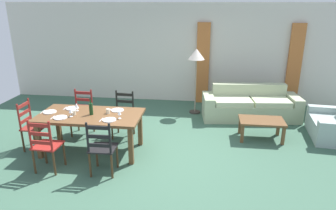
# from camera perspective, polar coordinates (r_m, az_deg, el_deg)

# --- Properties ---
(ground_plane) EXTENTS (9.60, 9.60, 0.02)m
(ground_plane) POSITION_cam_1_polar(r_m,az_deg,el_deg) (5.85, -1.96, -8.97)
(ground_plane) COLOR #395C48
(wall_far) EXTENTS (9.60, 0.16, 2.70)m
(wall_far) POSITION_cam_1_polar(r_m,az_deg,el_deg) (8.55, 1.45, 9.68)
(wall_far) COLOR beige
(wall_far) RESTS_ON ground_plane
(curtain_panel_left) EXTENTS (0.35, 0.08, 2.20)m
(curtain_panel_left) POSITION_cam_1_polar(r_m,az_deg,el_deg) (8.42, 6.53, 7.68)
(curtain_panel_left) COLOR #B86832
(curtain_panel_left) RESTS_ON ground_plane
(curtain_panel_right) EXTENTS (0.35, 0.08, 2.20)m
(curtain_panel_right) POSITION_cam_1_polar(r_m,az_deg,el_deg) (8.73, 22.58, 6.76)
(curtain_panel_right) COLOR #B86832
(curtain_panel_right) RESTS_ON ground_plane
(dining_table) EXTENTS (1.90, 0.96, 0.75)m
(dining_table) POSITION_cam_1_polar(r_m,az_deg,el_deg) (5.81, -14.37, -2.49)
(dining_table) COLOR brown
(dining_table) RESTS_ON ground_plane
(dining_chair_near_left) EXTENTS (0.44, 0.42, 0.96)m
(dining_chair_near_left) POSITION_cam_1_polar(r_m,az_deg,el_deg) (5.44, -21.94, -7.00)
(dining_chair_near_left) COLOR maroon
(dining_chair_near_left) RESTS_ON ground_plane
(dining_chair_near_right) EXTENTS (0.43, 0.41, 0.96)m
(dining_chair_near_right) POSITION_cam_1_polar(r_m,az_deg,el_deg) (5.08, -12.29, -7.85)
(dining_chair_near_right) COLOR black
(dining_chair_near_right) RESTS_ON ground_plane
(dining_chair_far_left) EXTENTS (0.43, 0.42, 0.96)m
(dining_chair_far_left) POSITION_cam_1_polar(r_m,az_deg,el_deg) (6.72, -15.75, -1.37)
(dining_chair_far_left) COLOR maroon
(dining_chair_far_left) RESTS_ON ground_plane
(dining_chair_far_right) EXTENTS (0.45, 0.43, 0.96)m
(dining_chair_far_right) POSITION_cam_1_polar(r_m,az_deg,el_deg) (6.42, -8.36, -1.79)
(dining_chair_far_right) COLOR black
(dining_chair_far_right) RESTS_ON ground_plane
(dining_chair_head_west) EXTENTS (0.40, 0.42, 0.96)m
(dining_chair_head_west) POSITION_cam_1_polar(r_m,az_deg,el_deg) (6.37, -24.16, -3.50)
(dining_chair_head_west) COLOR maroon
(dining_chair_head_west) RESTS_ON ground_plane
(dinner_plate_near_left) EXTENTS (0.24, 0.24, 0.02)m
(dinner_plate_near_left) POSITION_cam_1_polar(r_m,az_deg,el_deg) (5.75, -19.53, -2.24)
(dinner_plate_near_left) COLOR white
(dinner_plate_near_left) RESTS_ON dining_table
(fork_near_left) EXTENTS (0.02, 0.17, 0.01)m
(fork_near_left) POSITION_cam_1_polar(r_m,az_deg,el_deg) (5.82, -20.84, -2.21)
(fork_near_left) COLOR silver
(fork_near_left) RESTS_ON dining_table
(dinner_plate_near_right) EXTENTS (0.24, 0.24, 0.02)m
(dinner_plate_near_right) POSITION_cam_1_polar(r_m,az_deg,el_deg) (5.41, -10.95, -2.77)
(dinner_plate_near_right) COLOR white
(dinner_plate_near_right) RESTS_ON dining_table
(fork_near_right) EXTENTS (0.03, 0.17, 0.01)m
(fork_near_right) POSITION_cam_1_polar(r_m,az_deg,el_deg) (5.46, -12.44, -2.74)
(fork_near_right) COLOR silver
(fork_near_right) RESTS_ON dining_table
(dinner_plate_far_left) EXTENTS (0.24, 0.24, 0.02)m
(dinner_plate_far_left) POSITION_cam_1_polar(r_m,az_deg,el_deg) (6.17, -17.52, -0.59)
(dinner_plate_far_left) COLOR white
(dinner_plate_far_left) RESTS_ON dining_table
(fork_far_left) EXTENTS (0.03, 0.17, 0.01)m
(fork_far_left) POSITION_cam_1_polar(r_m,az_deg,el_deg) (6.23, -18.77, -0.58)
(fork_far_left) COLOR silver
(fork_far_left) RESTS_ON dining_table
(dinner_plate_far_right) EXTENTS (0.24, 0.24, 0.02)m
(dinner_plate_far_right) POSITION_cam_1_polar(r_m,az_deg,el_deg) (5.86, -9.48, -0.98)
(dinner_plate_far_right) COLOR white
(dinner_plate_far_right) RESTS_ON dining_table
(fork_far_right) EXTENTS (0.02, 0.17, 0.01)m
(fork_far_right) POSITION_cam_1_polar(r_m,az_deg,el_deg) (5.90, -10.87, -0.97)
(fork_far_right) COLOR silver
(fork_far_right) RESTS_ON dining_table
(dinner_plate_head_west) EXTENTS (0.24, 0.24, 0.02)m
(dinner_plate_head_west) POSITION_cam_1_polar(r_m,az_deg,el_deg) (6.10, -21.29, -1.23)
(dinner_plate_head_west) COLOR white
(dinner_plate_head_west) RESTS_ON dining_table
(fork_head_west) EXTENTS (0.02, 0.17, 0.01)m
(fork_head_west) POSITION_cam_1_polar(r_m,az_deg,el_deg) (6.18, -22.51, -1.21)
(fork_head_west) COLOR silver
(fork_head_west) RESTS_ON dining_table
(wine_bottle) EXTENTS (0.07, 0.07, 0.32)m
(wine_bottle) POSITION_cam_1_polar(r_m,az_deg,el_deg) (5.72, -14.25, -0.64)
(wine_bottle) COLOR #143819
(wine_bottle) RESTS_ON dining_table
(wine_glass_near_left) EXTENTS (0.06, 0.06, 0.16)m
(wine_glass_near_left) POSITION_cam_1_polar(r_m,az_deg,el_deg) (5.73, -17.83, -1.04)
(wine_glass_near_left) COLOR white
(wine_glass_near_left) RESTS_ON dining_table
(wine_glass_near_right) EXTENTS (0.06, 0.06, 0.16)m
(wine_glass_near_right) POSITION_cam_1_polar(r_m,az_deg,el_deg) (5.43, -9.12, -1.44)
(wine_glass_near_right) COLOR white
(wine_glass_near_right) RESTS_ON dining_table
(wine_glass_far_left) EXTENTS (0.06, 0.06, 0.16)m
(wine_glass_far_left) POSITION_cam_1_polar(r_m,az_deg,el_deg) (5.99, -16.80, -0.07)
(wine_glass_far_left) COLOR white
(wine_glass_far_left) RESTS_ON dining_table
(coffee_cup_primary) EXTENTS (0.07, 0.07, 0.09)m
(coffee_cup_primary) POSITION_cam_1_polar(r_m,az_deg,el_deg) (5.73, -11.22, -1.14)
(coffee_cup_primary) COLOR beige
(coffee_cup_primary) RESTS_ON dining_table
(coffee_cup_secondary) EXTENTS (0.07, 0.07, 0.09)m
(coffee_cup_secondary) POSITION_cam_1_polar(r_m,az_deg,el_deg) (5.81, -17.25, -1.38)
(coffee_cup_secondary) COLOR beige
(coffee_cup_secondary) RESTS_ON dining_table
(couch) EXTENTS (2.35, 1.02, 0.80)m
(couch) POSITION_cam_1_polar(r_m,az_deg,el_deg) (7.68, 15.10, -0.23)
(couch) COLOR #A4AF89
(couch) RESTS_ON ground_plane
(coffee_table) EXTENTS (0.90, 0.56, 0.42)m
(coffee_table) POSITION_cam_1_polar(r_m,az_deg,el_deg) (6.54, 17.14, -3.20)
(coffee_table) COLOR brown
(coffee_table) RESTS_ON ground_plane
(armchair_upholstered) EXTENTS (0.91, 1.23, 0.72)m
(armchair_upholstered) POSITION_cam_1_polar(r_m,az_deg,el_deg) (7.24, 28.89, -3.57)
(armchair_upholstered) COLOR #99ACA5
(armchair_upholstered) RESTS_ON ground_plane
(standing_lamp) EXTENTS (0.40, 0.40, 1.64)m
(standing_lamp) POSITION_cam_1_polar(r_m,az_deg,el_deg) (7.50, 5.34, 8.75)
(standing_lamp) COLOR #332D28
(standing_lamp) RESTS_ON ground_plane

